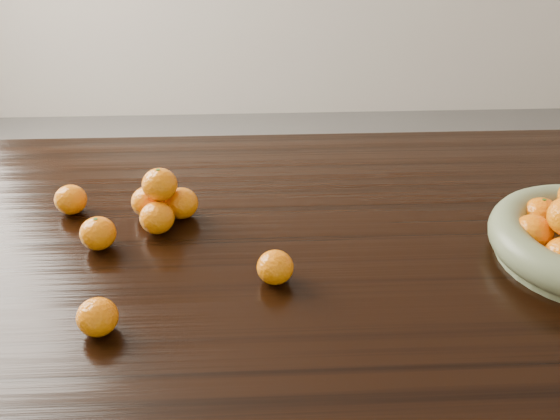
{
  "coord_description": "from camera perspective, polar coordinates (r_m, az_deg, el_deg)",
  "views": [
    {
      "loc": [
        -0.06,
        -1.01,
        1.42
      ],
      "look_at": [
        -0.01,
        -0.02,
        0.83
      ],
      "focal_mm": 40.0,
      "sensor_mm": 36.0,
      "label": 1
    }
  ],
  "objects": [
    {
      "name": "dining_table",
      "position": [
        1.26,
        0.61,
        -6.13
      ],
      "size": [
        2.0,
        1.0,
        0.75
      ],
      "color": "black",
      "rests_on": "ground"
    },
    {
      "name": "loose_orange_3",
      "position": [
        1.35,
        -18.59,
        0.91
      ],
      "size": [
        0.07,
        0.07,
        0.06
      ],
      "primitive_type": "ellipsoid",
      "color": "orange",
      "rests_on": "dining_table"
    },
    {
      "name": "loose_orange_2",
      "position": [
        1.09,
        -0.45,
        -5.25
      ],
      "size": [
        0.06,
        0.06,
        0.06
      ],
      "primitive_type": "ellipsoid",
      "color": "orange",
      "rests_on": "dining_table"
    },
    {
      "name": "loose_orange_0",
      "position": [
        1.22,
        -16.3,
        -2.06
      ],
      "size": [
        0.07,
        0.07,
        0.06
      ],
      "primitive_type": "ellipsoid",
      "color": "orange",
      "rests_on": "dining_table"
    },
    {
      "name": "loose_orange_1",
      "position": [
        1.02,
        -16.35,
        -9.37
      ],
      "size": [
        0.06,
        0.06,
        0.06
      ],
      "primitive_type": "ellipsoid",
      "color": "orange",
      "rests_on": "dining_table"
    },
    {
      "name": "orange_pyramid",
      "position": [
        1.27,
        -10.78,
        0.78
      ],
      "size": [
        0.14,
        0.13,
        0.12
      ],
      "rotation": [
        0.0,
        0.0,
        -0.13
      ],
      "color": "orange",
      "rests_on": "dining_table"
    }
  ]
}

